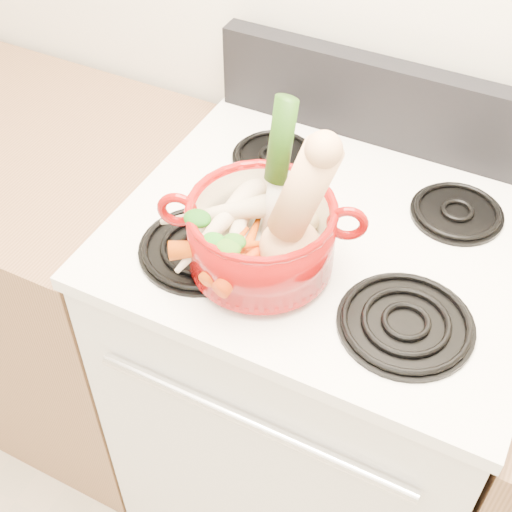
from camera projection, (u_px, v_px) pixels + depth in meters
The scene contains 22 objects.
stove_body at pixel (318, 382), 1.66m from camera, with size 0.76×0.65×0.92m, color silver.
cooktop at pixel (333, 235), 1.32m from camera, with size 0.78×0.67×0.03m, color white.
control_backsplash at pixel (395, 106), 1.43m from camera, with size 0.76×0.05×0.18m, color black.
oven_handle at pixel (250, 423), 1.22m from camera, with size 0.02×0.02×0.60m, color silver.
burner_front_left at pixel (201, 247), 1.27m from camera, with size 0.22×0.22×0.02m, color black.
burner_front_right at pixel (406, 323), 1.14m from camera, with size 0.22×0.22×0.02m, color black.
burner_back_left at pixel (275, 155), 1.45m from camera, with size 0.17×0.17×0.02m, color black.
burner_back_right at pixel (457, 211), 1.33m from camera, with size 0.17×0.17×0.02m, color black.
dutch_oven at pixel (261, 235), 1.19m from camera, with size 0.25×0.25×0.12m, color maroon.
pot_handle_left at pixel (177, 209), 1.17m from camera, with size 0.07×0.07×0.02m, color maroon.
pot_handle_right at pixel (347, 223), 1.15m from camera, with size 0.07×0.07×0.02m, color maroon.
squash at pixel (306, 212), 1.09m from camera, with size 0.11×0.11×0.26m, color tan, non-canonical shape.
leek at pixel (277, 170), 1.15m from camera, with size 0.04×0.04×0.27m, color beige.
ginger at pixel (288, 215), 1.24m from camera, with size 0.09×0.07×0.05m, color tan.
parsnip_0 at pixel (238, 227), 1.22m from camera, with size 0.04×0.04×0.23m, color beige.
parsnip_1 at pixel (218, 224), 1.21m from camera, with size 0.05×0.05×0.23m, color beige.
parsnip_2 at pixel (241, 212), 1.23m from camera, with size 0.04×0.04×0.17m, color beige.
parsnip_3 at pixel (218, 211), 1.22m from camera, with size 0.04×0.04×0.20m, color beige.
carrot_0 at pixel (248, 246), 1.20m from camera, with size 0.03×0.03×0.15m, color #BD5409.
carrot_1 at pixel (227, 255), 1.17m from camera, with size 0.03×0.03×0.13m, color #C94C0A.
carrot_2 at pixel (252, 259), 1.16m from camera, with size 0.03×0.03×0.17m, color #D53F0A.
carrot_3 at pixel (217, 249), 1.16m from camera, with size 0.03×0.03×0.16m, color #C45409.
Camera 1 is at (0.30, 0.48, 1.85)m, focal length 50.00 mm.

